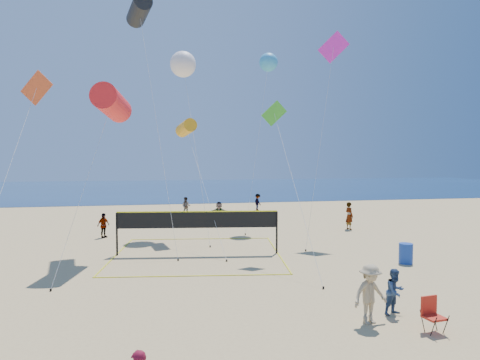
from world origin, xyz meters
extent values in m
cube|color=navy|center=(0.00, 62.00, 0.01)|extent=(140.00, 50.00, 0.03)
imported|color=navy|center=(4.86, 2.51, 0.75)|extent=(0.87, 0.77, 1.49)
imported|color=tan|center=(3.69, 1.96, 0.92)|extent=(1.30, 0.92, 1.83)
imported|color=gray|center=(-6.14, 18.16, 0.79)|extent=(0.90, 0.95, 1.58)
imported|color=gray|center=(1.90, 22.54, 0.85)|extent=(1.64, 0.79, 1.70)
imported|color=gray|center=(10.61, 18.18, 0.97)|extent=(0.61, 0.80, 1.95)
imported|color=gray|center=(-0.30, 27.85, 0.80)|extent=(0.93, 0.81, 1.61)
imported|color=gray|center=(6.71, 29.94, 0.81)|extent=(0.80, 1.14, 1.61)
cube|color=red|center=(5.17, 0.93, 0.45)|extent=(0.62, 0.58, 0.06)
cube|color=red|center=(5.14, 1.15, 0.76)|extent=(0.56, 0.13, 0.56)
cylinder|color=black|center=(4.97, 0.70, 0.25)|extent=(0.06, 0.28, 0.72)
cylinder|color=black|center=(4.92, 1.10, 0.25)|extent=(0.06, 0.28, 0.72)
cylinder|color=black|center=(5.41, 0.76, 0.25)|extent=(0.06, 0.28, 0.72)
cylinder|color=black|center=(5.36, 1.16, 0.25)|extent=(0.06, 0.28, 0.72)
cylinder|color=#183C9C|center=(9.01, 8.53, 0.48)|extent=(0.77, 0.77, 0.97)
cylinder|color=black|center=(-4.82, 12.90, 1.12)|extent=(0.10, 0.10, 2.24)
cylinder|color=black|center=(3.50, 11.82, 1.12)|extent=(0.10, 0.10, 2.24)
cube|color=black|center=(-0.66, 12.36, 1.82)|extent=(8.32, 1.10, 0.84)
cube|color=yellow|center=(-0.66, 12.36, 2.26)|extent=(8.32, 1.11, 0.06)
cube|color=yellow|center=(-1.20, 8.20, 0.01)|extent=(8.52, 1.15, 0.02)
cube|color=yellow|center=(-0.12, 16.52, 0.01)|extent=(8.52, 1.15, 0.02)
cylinder|color=red|center=(-4.92, 12.37, 7.80)|extent=(1.80, 3.29, 1.70)
cylinder|color=silver|center=(-5.83, 9.76, 3.93)|extent=(1.84, 5.24, 7.76)
cylinder|color=black|center=(-6.74, 7.14, 0.05)|extent=(0.08, 0.08, 0.10)
cylinder|color=black|center=(-3.69, 16.48, 13.80)|extent=(1.68, 2.80, 1.43)
cylinder|color=silver|center=(-2.72, 13.79, 6.92)|extent=(1.96, 5.40, 13.75)
cylinder|color=black|center=(-1.75, 11.10, 0.05)|extent=(0.08, 0.08, 0.10)
cylinder|color=orange|center=(-0.91, 17.43, 6.98)|extent=(1.30, 2.17, 1.11)
cylinder|color=silver|center=(-0.16, 13.97, 3.51)|extent=(1.52, 6.93, 6.94)
cylinder|color=black|center=(0.59, 10.51, 0.05)|extent=(0.08, 0.08, 0.10)
cube|color=#E65325|center=(-7.90, 10.41, 8.17)|extent=(1.49, 0.50, 1.54)
cylinder|color=silver|center=(-8.32, 7.25, 4.11)|extent=(0.85, 6.34, 8.13)
cube|color=green|center=(3.32, 11.82, 7.41)|extent=(1.37, 0.24, 1.36)
cylinder|color=silver|center=(3.45, 8.64, 3.73)|extent=(0.28, 6.37, 7.37)
cylinder|color=black|center=(3.59, 5.46, 0.05)|extent=(0.08, 0.08, 0.10)
cube|color=#F026CD|center=(8.42, 16.13, 12.16)|extent=(1.98, 0.50, 2.01)
cylinder|color=silver|center=(6.80, 14.06, 6.10)|extent=(3.26, 4.16, 12.11)
cylinder|color=black|center=(5.18, 11.98, 0.05)|extent=(0.08, 0.08, 0.10)
sphere|color=white|center=(-0.93, 20.05, 11.53)|extent=(2.33, 2.33, 1.78)
cylinder|color=silver|center=(-0.37, 17.02, 5.79)|extent=(1.13, 6.08, 11.48)
cylinder|color=black|center=(0.19, 13.99, 0.05)|extent=(0.08, 0.08, 0.10)
sphere|color=#36A1DD|center=(5.45, 21.19, 12.17)|extent=(1.60, 1.60, 1.38)
cylinder|color=silver|center=(4.19, 19.31, 6.11)|extent=(2.54, 3.80, 12.13)
cylinder|color=black|center=(2.93, 17.42, 0.05)|extent=(0.08, 0.08, 0.10)
camera|label=1|loc=(-2.65, -9.96, 5.09)|focal=32.00mm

